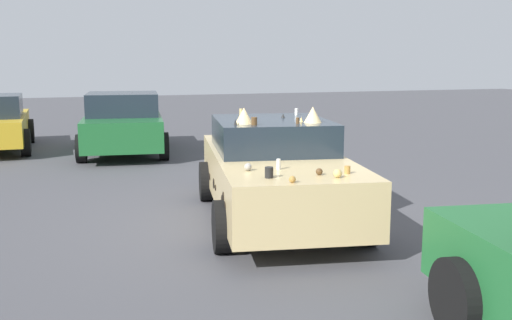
# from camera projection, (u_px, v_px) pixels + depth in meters

# --- Properties ---
(ground_plane) EXTENTS (60.00, 60.00, 0.00)m
(ground_plane) POSITION_uv_depth(u_px,v_px,m) (275.00, 220.00, 8.64)
(ground_plane) COLOR #47474C
(art_car_decorated) EXTENTS (4.60, 2.57, 1.66)m
(art_car_decorated) POSITION_uv_depth(u_px,v_px,m) (275.00, 170.00, 8.58)
(art_car_decorated) COLOR #D8BC7F
(art_car_decorated) RESTS_ON ground
(parked_sedan_row_back_far) EXTENTS (4.41, 2.46, 1.50)m
(parked_sedan_row_back_far) POSITION_uv_depth(u_px,v_px,m) (124.00, 123.00, 14.64)
(parked_sedan_row_back_far) COLOR #1E602D
(parked_sedan_row_back_far) RESTS_ON ground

